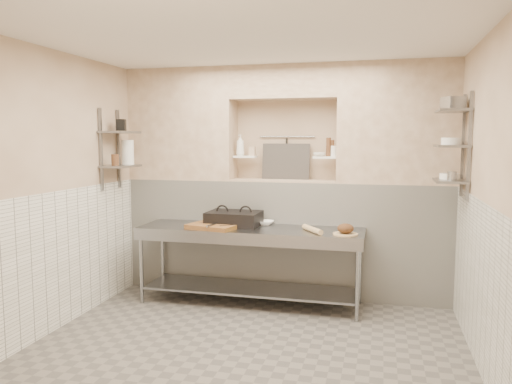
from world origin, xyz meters
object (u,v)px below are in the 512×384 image
(prep_table, at_px, (250,250))
(bowl_alcove, at_px, (319,154))
(panini_press, at_px, (234,219))
(bottle_soap, at_px, (240,145))
(cutting_board, at_px, (213,226))
(bread_loaf, at_px, (346,228))
(rolling_pin, at_px, (312,229))
(mixing_bowl, at_px, (265,223))
(jug_left, at_px, (128,152))

(prep_table, xyz_separation_m, bowl_alcove, (0.72, 0.54, 1.09))
(panini_press, xyz_separation_m, bottle_soap, (-0.04, 0.44, 0.86))
(prep_table, bearing_deg, cutting_board, -163.18)
(panini_press, height_order, bread_loaf, panini_press)
(bread_loaf, bearing_deg, rolling_pin, 170.69)
(mixing_bowl, xyz_separation_m, bottle_soap, (-0.39, 0.30, 0.92))
(panini_press, xyz_separation_m, cutting_board, (-0.18, -0.23, -0.06))
(prep_table, relative_size, bowl_alcove, 18.06)
(prep_table, xyz_separation_m, rolling_pin, (0.74, -0.09, 0.29))
(bowl_alcove, bearing_deg, bottle_soap, 179.71)
(panini_press, height_order, bowl_alcove, bowl_alcove)
(bowl_alcove, bearing_deg, bread_loaf, -61.23)
(bowl_alcove, bearing_deg, mixing_bowl, -153.90)
(panini_press, relative_size, bread_loaf, 3.51)
(rolling_pin, bearing_deg, bowl_alcove, 91.21)
(mixing_bowl, relative_size, rolling_pin, 0.52)
(prep_table, bearing_deg, jug_left, 178.51)
(prep_table, height_order, cutting_board, cutting_board)
(panini_press, xyz_separation_m, bread_loaf, (1.32, -0.25, -0.02))
(panini_press, distance_m, cutting_board, 0.30)
(mixing_bowl, xyz_separation_m, bread_loaf, (0.97, -0.39, 0.04))
(bottle_soap, height_order, jug_left, bottle_soap)
(bowl_alcove, bearing_deg, rolling_pin, -88.79)
(bottle_soap, distance_m, bowl_alcove, 0.99)
(mixing_bowl, bearing_deg, prep_table, -116.92)
(mixing_bowl, height_order, jug_left, jug_left)
(cutting_board, distance_m, rolling_pin, 1.14)
(cutting_board, relative_size, rolling_pin, 1.37)
(prep_table, xyz_separation_m, mixing_bowl, (0.13, 0.25, 0.28))
(panini_press, xyz_separation_m, jug_left, (-1.33, -0.07, 0.78))
(rolling_pin, bearing_deg, panini_press, 168.54)
(mixing_bowl, relative_size, bottle_soap, 0.79)
(bread_loaf, bearing_deg, panini_press, 169.13)
(bread_loaf, xyz_separation_m, bottle_soap, (-1.36, 0.69, 0.88))
(panini_press, relative_size, bottle_soap, 2.37)
(prep_table, height_order, bowl_alcove, bowl_alcove)
(prep_table, distance_m, rolling_pin, 0.80)
(rolling_pin, relative_size, jug_left, 1.35)
(bread_loaf, distance_m, jug_left, 2.77)
(bottle_soap, bearing_deg, rolling_pin, -32.22)
(rolling_pin, bearing_deg, jug_left, 176.83)
(prep_table, height_order, panini_press, panini_press)
(panini_press, xyz_separation_m, bowl_alcove, (0.94, 0.43, 0.75))
(bread_loaf, distance_m, bowl_alcove, 1.10)
(prep_table, bearing_deg, rolling_pin, -6.69)
(bread_loaf, relative_size, bottle_soap, 0.67)
(cutting_board, distance_m, mixing_bowl, 0.64)
(cutting_board, bearing_deg, rolling_pin, 1.76)
(cutting_board, relative_size, bottle_soap, 2.08)
(bread_loaf, height_order, bowl_alcove, bowl_alcove)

